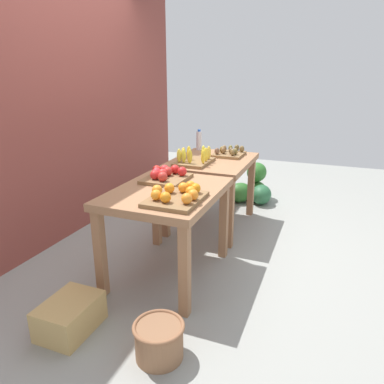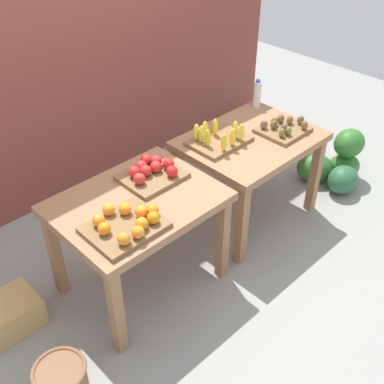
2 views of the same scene
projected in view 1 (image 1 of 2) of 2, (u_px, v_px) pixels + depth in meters
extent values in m
plane|color=gray|center=(193.00, 245.00, 3.53)|extent=(8.00, 8.00, 0.00)
cube|color=brown|center=(67.00, 86.00, 3.53)|extent=(4.40, 0.12, 3.00)
cube|color=#9D6D4A|center=(167.00, 193.00, 2.81)|extent=(1.04, 0.80, 0.06)
cube|color=#9D6D4A|center=(185.00, 271.00, 2.40)|extent=(0.07, 0.07, 0.69)
cube|color=#9D6D4A|center=(224.00, 222.00, 3.22)|extent=(0.07, 0.07, 0.69)
cube|color=#9D6D4A|center=(100.00, 254.00, 2.64)|extent=(0.07, 0.07, 0.69)
cube|color=#9D6D4A|center=(157.00, 211.00, 3.45)|extent=(0.07, 0.07, 0.69)
cube|color=#9D6D4A|center=(212.00, 162.00, 3.80)|extent=(1.04, 0.80, 0.06)
cube|color=#9D6D4A|center=(230.00, 214.00, 3.39)|extent=(0.07, 0.07, 0.69)
cube|color=#9D6D4A|center=(251.00, 187.00, 4.21)|extent=(0.07, 0.07, 0.69)
cube|color=#9D6D4A|center=(165.00, 205.00, 3.63)|extent=(0.07, 0.07, 0.69)
cube|color=#9D6D4A|center=(197.00, 181.00, 4.44)|extent=(0.07, 0.07, 0.69)
cube|color=brown|center=(176.00, 199.00, 2.53)|extent=(0.44, 0.36, 0.03)
sphere|color=orange|center=(169.00, 188.00, 2.61)|extent=(0.08, 0.08, 0.08)
sphere|color=orange|center=(187.00, 199.00, 2.39)|extent=(0.09, 0.09, 0.08)
sphere|color=orange|center=(191.00, 186.00, 2.66)|extent=(0.11, 0.11, 0.08)
sphere|color=orange|center=(193.00, 195.00, 2.46)|extent=(0.09, 0.09, 0.08)
sphere|color=orange|center=(191.00, 191.00, 2.53)|extent=(0.10, 0.10, 0.08)
sphere|color=orange|center=(183.00, 187.00, 2.62)|extent=(0.11, 0.11, 0.08)
sphere|color=orange|center=(157.00, 190.00, 2.56)|extent=(0.10, 0.10, 0.08)
sphere|color=orange|center=(196.00, 188.00, 2.60)|extent=(0.10, 0.10, 0.08)
sphere|color=orange|center=(156.00, 195.00, 2.46)|extent=(0.11, 0.11, 0.08)
sphere|color=orange|center=(166.00, 197.00, 2.41)|extent=(0.09, 0.09, 0.08)
cube|color=brown|center=(166.00, 179.00, 3.03)|extent=(0.40, 0.34, 0.03)
sphere|color=red|center=(163.00, 173.00, 2.99)|extent=(0.09, 0.09, 0.08)
sphere|color=red|center=(157.00, 172.00, 3.02)|extent=(0.11, 0.11, 0.08)
sphere|color=red|center=(157.00, 170.00, 3.10)|extent=(0.11, 0.11, 0.08)
sphere|color=red|center=(163.00, 177.00, 2.89)|extent=(0.09, 0.09, 0.08)
sphere|color=red|center=(175.00, 169.00, 3.12)|extent=(0.09, 0.09, 0.08)
sphere|color=red|center=(155.00, 175.00, 2.95)|extent=(0.11, 0.11, 0.08)
sphere|color=red|center=(165.00, 169.00, 3.12)|extent=(0.11, 0.11, 0.08)
sphere|color=red|center=(182.00, 171.00, 3.05)|extent=(0.11, 0.11, 0.08)
sphere|color=red|center=(168.00, 171.00, 3.05)|extent=(0.11, 0.11, 0.08)
cube|color=brown|center=(194.00, 162.00, 3.62)|extent=(0.44, 0.32, 0.03)
ellipsoid|color=yellow|center=(190.00, 156.00, 3.47)|extent=(0.05, 0.06, 0.14)
ellipsoid|color=yellow|center=(203.00, 157.00, 3.46)|extent=(0.06, 0.06, 0.14)
ellipsoid|color=yellow|center=(189.00, 153.00, 3.63)|extent=(0.06, 0.07, 0.14)
ellipsoid|color=yellow|center=(203.00, 152.00, 3.66)|extent=(0.07, 0.06, 0.14)
ellipsoid|color=yellow|center=(209.00, 153.00, 3.64)|extent=(0.06, 0.05, 0.14)
ellipsoid|color=yellow|center=(206.00, 155.00, 3.55)|extent=(0.06, 0.06, 0.14)
ellipsoid|color=yellow|center=(184.00, 156.00, 3.50)|extent=(0.05, 0.05, 0.14)
ellipsoid|color=yellow|center=(183.00, 154.00, 3.57)|extent=(0.07, 0.06, 0.14)
ellipsoid|color=yellow|center=(179.00, 156.00, 3.51)|extent=(0.06, 0.05, 0.14)
cube|color=brown|center=(229.00, 154.00, 3.96)|extent=(0.36, 0.32, 0.03)
ellipsoid|color=brown|center=(231.00, 151.00, 3.90)|extent=(0.07, 0.07, 0.07)
ellipsoid|color=brown|center=(242.00, 149.00, 3.99)|extent=(0.06, 0.07, 0.07)
ellipsoid|color=brown|center=(232.00, 152.00, 3.82)|extent=(0.07, 0.07, 0.07)
ellipsoid|color=olive|center=(222.00, 150.00, 3.96)|extent=(0.07, 0.07, 0.07)
ellipsoid|color=brown|center=(230.00, 148.00, 4.03)|extent=(0.07, 0.07, 0.07)
ellipsoid|color=brown|center=(237.00, 148.00, 4.06)|extent=(0.07, 0.07, 0.07)
ellipsoid|color=brown|center=(224.00, 148.00, 4.02)|extent=(0.07, 0.06, 0.07)
ellipsoid|color=brown|center=(223.00, 151.00, 3.91)|extent=(0.06, 0.05, 0.07)
ellipsoid|color=brown|center=(235.00, 151.00, 3.86)|extent=(0.07, 0.07, 0.07)
ellipsoid|color=brown|center=(217.00, 151.00, 3.88)|extent=(0.07, 0.07, 0.07)
cylinder|color=silver|center=(199.00, 141.00, 4.24)|extent=(0.06, 0.06, 0.22)
cylinder|color=blue|center=(199.00, 130.00, 4.21)|extent=(0.03, 0.03, 0.02)
ellipsoid|color=#34742C|center=(256.00, 190.00, 4.86)|extent=(0.37, 0.37, 0.23)
ellipsoid|color=#306D2C|center=(240.00, 192.00, 4.69)|extent=(0.42, 0.42, 0.26)
ellipsoid|color=#2A633C|center=(261.00, 195.00, 4.62)|extent=(0.33, 0.27, 0.25)
ellipsoid|color=#2E7029|center=(257.00, 172.00, 4.78)|extent=(0.31, 0.26, 0.26)
cylinder|color=#8B6143|center=(159.00, 341.00, 2.10)|extent=(0.29, 0.29, 0.21)
torus|color=#8C5C3E|center=(159.00, 326.00, 2.07)|extent=(0.31, 0.31, 0.02)
cube|color=tan|center=(70.00, 316.00, 2.33)|extent=(0.40, 0.30, 0.21)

